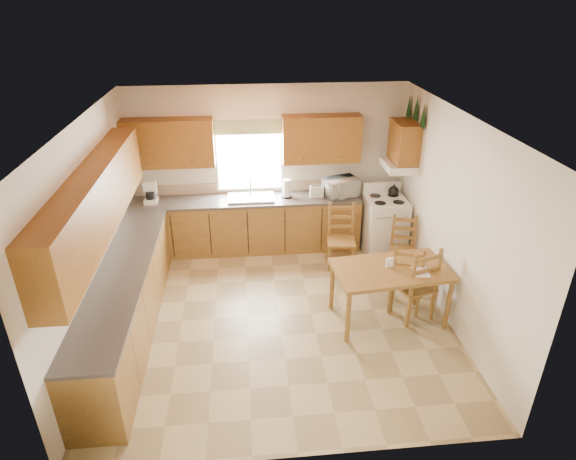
{
  "coord_description": "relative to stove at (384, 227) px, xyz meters",
  "views": [
    {
      "loc": [
        -0.4,
        -5.35,
        4.02
      ],
      "look_at": [
        0.15,
        0.3,
        1.15
      ],
      "focal_mm": 30.0,
      "sensor_mm": 36.0,
      "label": 1
    }
  ],
  "objects": [
    {
      "name": "wall_back",
      "position": [
        -1.88,
        0.65,
        0.87
      ],
      "size": [
        4.5,
        4.5,
        0.0
      ],
      "primitive_type": "plane",
      "color": "beige",
      "rests_on": "floor"
    },
    {
      "name": "stove",
      "position": [
        0.0,
        0.0,
        0.0
      ],
      "size": [
        0.65,
        0.67,
        0.95
      ],
      "primitive_type": "cube",
      "rotation": [
        0.0,
        0.0,
        0.01
      ],
      "color": "silver",
      "rests_on": "floor"
    },
    {
      "name": "counter_back",
      "position": [
        -2.25,
        0.35,
        0.42
      ],
      "size": [
        3.75,
        0.63,
        0.04
      ],
      "primitive_type": "cube",
      "color": "#47403B",
      "rests_on": "lower_cab_back"
    },
    {
      "name": "upper_cab_back_left",
      "position": [
        -3.43,
        0.49,
        1.38
      ],
      "size": [
        1.41,
        0.33,
        0.75
      ],
      "primitive_type": "cube",
      "color": "brown",
      "rests_on": "wall_back"
    },
    {
      "name": "upper_cab_stove",
      "position": [
        0.2,
        0.05,
        1.42
      ],
      "size": [
        0.33,
        0.62,
        0.62
      ],
      "primitive_type": "cube",
      "color": "brown",
      "rests_on": "wall_right"
    },
    {
      "name": "coffeemaker",
      "position": [
        -3.78,
        0.35,
        0.63
      ],
      "size": [
        0.31,
        0.33,
        0.38
      ],
      "primitive_type": "cube",
      "rotation": [
        0.0,
        0.0,
        0.43
      ],
      "color": "silver",
      "rests_on": "counter_back"
    },
    {
      "name": "table_card",
      "position": [
        -0.46,
        -1.76,
        0.38
      ],
      "size": [
        0.1,
        0.04,
        0.13
      ],
      "primitive_type": "cube",
      "rotation": [
        0.0,
        0.0,
        0.16
      ],
      "color": "white",
      "rests_on": "dining_table"
    },
    {
      "name": "floor",
      "position": [
        -1.88,
        -1.6,
        -0.48
      ],
      "size": [
        4.5,
        4.5,
        0.0
      ],
      "primitive_type": "plane",
      "color": "tan",
      "rests_on": "ground"
    },
    {
      "name": "chair_near_left",
      "position": [
        -0.09,
        -1.77,
        0.06
      ],
      "size": [
        0.57,
        0.55,
        1.08
      ],
      "primitive_type": "cube",
      "rotation": [
        0.0,
        0.0,
        3.46
      ],
      "color": "brown",
      "rests_on": "floor"
    },
    {
      "name": "sink_basin",
      "position": [
        -2.18,
        0.35,
        0.46
      ],
      "size": [
        0.75,
        0.45,
        0.04
      ],
      "primitive_type": "cube",
      "color": "silver",
      "rests_on": "counter_back"
    },
    {
      "name": "lower_cab_back",
      "position": [
        -2.25,
        0.35,
        -0.04
      ],
      "size": [
        3.75,
        0.6,
        0.88
      ],
      "primitive_type": "cube",
      "color": "brown",
      "rests_on": "floor"
    },
    {
      "name": "upper_cab_left",
      "position": [
        -3.96,
        -1.75,
        1.38
      ],
      "size": [
        0.33,
        3.6,
        0.75
      ],
      "primitive_type": "cube",
      "color": "brown",
      "rests_on": "wall_left"
    },
    {
      "name": "microwave",
      "position": [
        -0.69,
        0.33,
        0.6
      ],
      "size": [
        0.6,
        0.51,
        0.3
      ],
      "primitive_type": "imported",
      "rotation": [
        0.0,
        0.0,
        0.33
      ],
      "color": "silver",
      "rests_on": "counter_back"
    },
    {
      "name": "pine_decal_b",
      "position": [
        0.33,
        0.05,
        1.94
      ],
      "size": [
        0.22,
        0.22,
        0.36
      ],
      "primitive_type": "cone",
      "color": "black",
      "rests_on": "wall_right"
    },
    {
      "name": "counter_left",
      "position": [
        -3.83,
        -1.75,
        0.42
      ],
      "size": [
        0.63,
        3.6,
        0.04
      ],
      "primitive_type": "cube",
      "color": "#47403B",
      "rests_on": "lower_cab_left"
    },
    {
      "name": "wall_front",
      "position": [
        -1.88,
        -3.85,
        0.87
      ],
      "size": [
        4.5,
        4.5,
        0.0
      ],
      "primitive_type": "plane",
      "color": "beige",
      "rests_on": "floor"
    },
    {
      "name": "lower_cab_left",
      "position": [
        -3.83,
        -1.75,
        -0.04
      ],
      "size": [
        0.6,
        3.6,
        0.88
      ],
      "primitive_type": "cube",
      "color": "brown",
      "rests_on": "floor"
    },
    {
      "name": "wall_right",
      "position": [
        0.37,
        -1.6,
        0.87
      ],
      "size": [
        4.5,
        4.5,
        0.0
      ],
      "primitive_type": "plane",
      "color": "beige",
      "rests_on": "floor"
    },
    {
      "name": "chair_near_right",
      "position": [
        -0.14,
        -1.59,
        0.04
      ],
      "size": [
        0.55,
        0.53,
        1.02
      ],
      "primitive_type": "cube",
      "rotation": [
        0.0,
        0.0,
        2.78
      ],
      "color": "brown",
      "rests_on": "floor"
    },
    {
      "name": "paper_towel",
      "position": [
        -1.59,
        0.36,
        0.6
      ],
      "size": [
        0.17,
        0.17,
        0.3
      ],
      "primitive_type": "cylinder",
      "rotation": [
        0.0,
        0.0,
        -0.35
      ],
      "color": "white",
      "rests_on": "counter_back"
    },
    {
      "name": "window_frame",
      "position": [
        -2.18,
        0.62,
        1.07
      ],
      "size": [
        1.13,
        0.02,
        1.18
      ],
      "primitive_type": "cube",
      "color": "silver",
      "rests_on": "wall_back"
    },
    {
      "name": "table_paper",
      "position": [
        -0.09,
        -1.92,
        0.31
      ],
      "size": [
        0.24,
        0.3,
        0.0
      ],
      "primitive_type": "cube",
      "rotation": [
        0.0,
        0.0,
        -0.14
      ],
      "color": "white",
      "rests_on": "dining_table"
    },
    {
      "name": "toaster",
      "position": [
        -1.09,
        0.35,
        0.53
      ],
      "size": [
        0.22,
        0.14,
        0.18
      ],
      "primitive_type": "cube",
      "rotation": [
        0.0,
        0.0,
        0.01
      ],
      "color": "silver",
      "rests_on": "counter_back"
    },
    {
      "name": "pine_decal_a",
      "position": [
        0.33,
        -0.27,
        1.9
      ],
      "size": [
        0.22,
        0.22,
        0.36
      ],
      "primitive_type": "cone",
      "color": "black",
      "rests_on": "wall_right"
    },
    {
      "name": "upper_cab_back_right",
      "position": [
        -1.02,
        0.49,
        1.38
      ],
      "size": [
        1.25,
        0.33,
        0.75
      ],
      "primitive_type": "cube",
      "color": "brown",
      "rests_on": "wall_back"
    },
    {
      "name": "wall_left",
      "position": [
        -4.13,
        -1.6,
        0.87
      ],
      "size": [
        4.5,
        4.5,
        0.0
      ],
      "primitive_type": "plane",
      "color": "beige",
      "rests_on": "floor"
    },
    {
      "name": "window_valance",
      "position": [
        -2.18,
        0.59,
        1.57
      ],
      "size": [
        1.19,
        0.01,
        0.24
      ],
      "primitive_type": "cube",
      "color": "#456A37",
      "rests_on": "wall_back"
    },
    {
      "name": "dining_table",
      "position": [
        -0.44,
        -1.8,
        -0.08
      ],
      "size": [
        1.54,
        0.98,
        0.79
      ],
      "primitive_type": "cube",
      "rotation": [
        0.0,
        0.0,
        0.1
      ],
      "color": "brown",
      "rests_on": "floor"
    },
    {
      "name": "range_hood",
      "position": [
        0.15,
        0.05,
        1.04
      ],
      "size": [
        0.44,
        0.62,
        0.12
      ],
      "primitive_type": "cube",
      "color": "silver",
      "rests_on": "wall_right"
    },
    {
      "name": "chair_far_right",
      "position": [
        0.11,
        -0.69,
        -0.02
      ],
      "size": [
        0.46,
        0.45,
        0.92
      ],
      "primitive_type": "cube",
      "rotation": [
        0.0,
        0.0,
        -0.23
      ],
      "color": "brown",
      "rests_on": "floor"
    },
    {
      "name": "window_pane",
      "position": [
        -2.18,
        0.62,
        1.07
      ],
      "size": [
        1.05,
        0.01,
        1.1
      ],
      "primitive_type": "cube",
      "color": "white",
      "rests_on": "wall_back"
    },
    {
      "name": "ceiling",
      "position": [
        -1.88,
        -1.6,
        2.22
      ],
      "size": [
        4.5,
        4.5,
        0.0
      ],
      "primitive_type": "plane",
      "color": "#9F5428",
      "rests_on": "floor"
    },
    {
      "name": "pine_decal_c",
      "position": [
        0.33,
        0.37,
        1.9
      ],
      "size": [
        0.22,
        0.22,
        0.36
      ],
      "primitive_type": "cone",
      "color": "black",
      "rests_on": "wall_right"
    },
    {
      "name": "chair_far_left",
      "position": [
        -0.8,
        -0.38,
        0.04
      ],
      "size": [
        0.48,
        0.46,
        1.03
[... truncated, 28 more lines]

